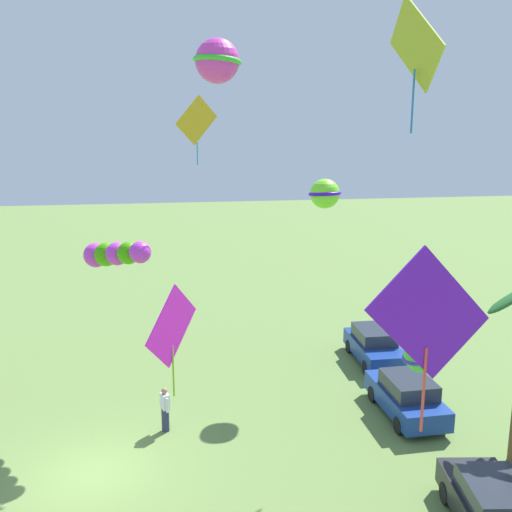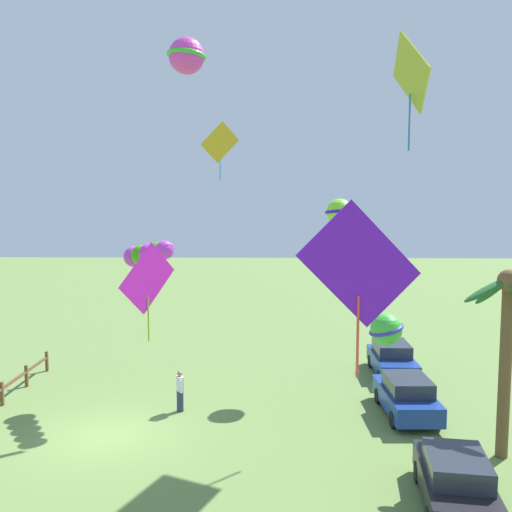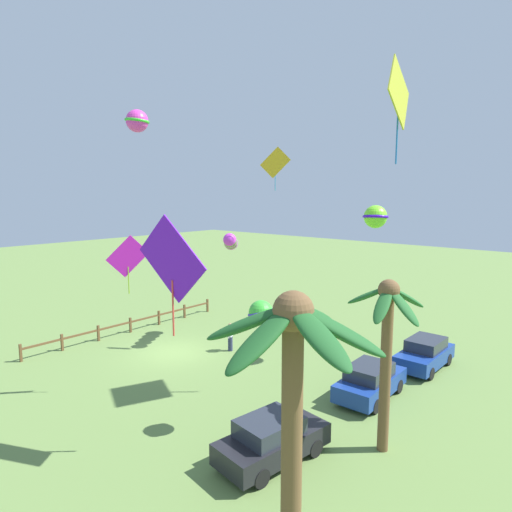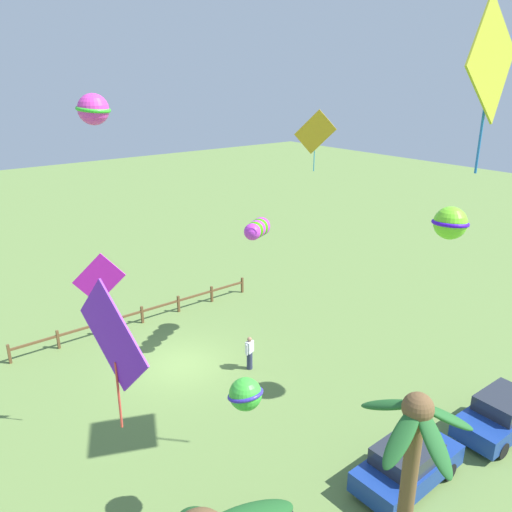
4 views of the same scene
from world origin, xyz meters
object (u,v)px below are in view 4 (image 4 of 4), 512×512
Objects in this scene: parked_car_2 at (407,464)px; kite_diamond_6 at (113,339)px; parked_car_0 at (501,414)px; kite_ball_1 at (245,394)px; spectator_0 at (250,353)px; kite_tube_0 at (258,229)px; palm_tree_1 at (412,458)px; kite_ball_3 at (450,223)px; kite_diamond_4 at (99,280)px; kite_ball_7 at (93,109)px; kite_diamond_2 at (491,61)px; kite_diamond_5 at (315,133)px.

parked_car_2 is 0.98× the size of kite_diamond_6.
parked_car_0 is 3.70× the size of kite_ball_1.
spectator_0 is 0.62× the size of kite_tube_0.
kite_ball_1 is (6.88, 8.23, -1.45)m from kite_tube_0.
palm_tree_1 is at bearing 33.12° from parked_car_2.
kite_ball_1 is at bearing -13.93° from parked_car_0.
parked_car_0 is 2.31× the size of kite_ball_3.
parked_car_0 is 7.34m from kite_ball_3.
spectator_0 is at bearing -108.10° from palm_tree_1.
kite_diamond_6 reaches higher than kite_diamond_4.
spectator_0 is 0.39× the size of kite_diamond_6.
kite_tube_0 is at bearing -160.48° from kite_ball_7.
kite_ball_1 reaches higher than parked_car_0.
palm_tree_1 is 9.07m from parked_car_0.
kite_diamond_4 is 0.63× the size of kite_diamond_6.
kite_tube_0 is at bearing -112.83° from palm_tree_1.
kite_diamond_5 is (-1.06, -7.34, -2.46)m from kite_diamond_2.
kite_diamond_4 is 5.40m from kite_diamond_6.
kite_diamond_6 is at bearing 35.22° from kite_tube_0.
kite_ball_1 is at bearing -18.10° from kite_diamond_2.
parked_car_2 is 11.54m from kite_tube_0.
parked_car_0 is at bearing 117.11° from spectator_0.
parked_car_2 is 1.55× the size of kite_diamond_4.
spectator_0 is at bearing -168.28° from kite_ball_7.
kite_ball_7 is (0.01, 1.07, 5.55)m from kite_diamond_4.
palm_tree_1 is 2.31× the size of kite_tube_0.
kite_ball_7 reaches higher than palm_tree_1.
kite_ball_1 reaches higher than spectator_0.
kite_diamond_5 is at bearing 179.67° from kite_ball_7.
kite_ball_7 reaches higher than parked_car_0.
parked_car_2 is 12.17m from kite_diamond_2.
kite_ball_7 reaches higher than kite_diamond_5.
palm_tree_1 is 5.65× the size of kite_ball_1.
kite_diamond_6 is (9.30, -3.35, -6.26)m from kite_diamond_2.
palm_tree_1 reaches higher than kite_ball_1.
kite_diamond_2 is 2.68× the size of kite_ball_3.
kite_ball_3 reaches higher than parked_car_2.
kite_ball_3 is (-2.87, -2.23, -5.27)m from kite_diamond_2.
kite_tube_0 reaches higher than parked_car_0.
kite_ball_1 is at bearing 50.13° from kite_tube_0.
palm_tree_1 is 1.51× the size of parked_car_2.
kite_diamond_5 reaches higher than kite_ball_3.
parked_car_2 is (-3.32, -2.17, -3.53)m from palm_tree_1.
kite_diamond_4 is at bearing -7.34° from kite_diamond_5.
kite_diamond_2 is at bearing 97.29° from spectator_0.
parked_car_0 is at bearing 105.74° from kite_tube_0.
kite_ball_1 reaches higher than parked_car_2.
kite_diamond_5 is (-5.70, -9.36, 6.12)m from palm_tree_1.
palm_tree_1 is 12.55m from kite_diamond_5.
kite_diamond_6 is (2.97, -1.28, 2.11)m from kite_ball_1.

